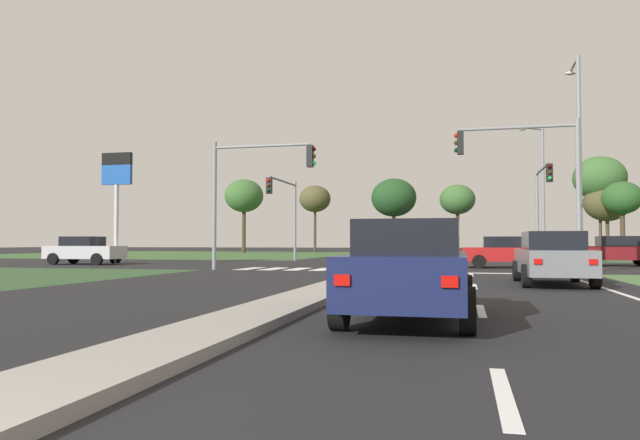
% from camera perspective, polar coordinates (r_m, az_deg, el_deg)
% --- Properties ---
extents(ground_plane, '(200.00, 200.00, 0.00)m').
position_cam_1_polar(ground_plane, '(31.61, 7.66, -4.34)').
color(ground_plane, black).
extents(grass_verge_far_left, '(35.00, 35.00, 0.01)m').
position_cam_1_polar(grass_verge_far_left, '(62.86, -13.74, -3.18)').
color(grass_verge_far_left, '#385B2D').
rests_on(grass_verge_far_left, ground).
extents(median_island_near, '(1.20, 22.00, 0.14)m').
position_cam_1_polar(median_island_near, '(12.88, -0.96, -7.29)').
color(median_island_near, gray).
rests_on(median_island_near, ground).
extents(median_island_far, '(1.20, 36.00, 0.14)m').
position_cam_1_polar(median_island_far, '(56.52, 10.21, -3.27)').
color(median_island_far, gray).
rests_on(median_island_far, ground).
extents(lane_dash_near, '(0.14, 2.00, 0.01)m').
position_cam_1_polar(lane_dash_near, '(5.20, 17.15, -15.65)').
color(lane_dash_near, silver).
rests_on(lane_dash_near, ground).
extents(lane_dash_second, '(0.14, 2.00, 0.01)m').
position_cam_1_polar(lane_dash_second, '(11.11, 15.13, -8.38)').
color(lane_dash_second, silver).
rests_on(lane_dash_second, ground).
extents(lane_dash_third, '(0.14, 2.00, 0.01)m').
position_cam_1_polar(lane_dash_third, '(17.09, 14.53, -6.17)').
color(lane_dash_third, silver).
rests_on(lane_dash_third, ground).
extents(lane_dash_fourth, '(0.14, 2.00, 0.01)m').
position_cam_1_polar(lane_dash_fourth, '(23.08, 14.25, -5.10)').
color(lane_dash_fourth, silver).
rests_on(lane_dash_fourth, ground).
extents(stop_bar_near, '(6.40, 0.50, 0.01)m').
position_cam_1_polar(stop_bar_near, '(24.46, 14.91, -4.93)').
color(stop_bar_near, silver).
rests_on(stop_bar_near, ground).
extents(crosswalk_bar_near, '(0.70, 2.80, 0.01)m').
position_cam_1_polar(crosswalk_bar_near, '(27.95, -6.67, -4.62)').
color(crosswalk_bar_near, silver).
rests_on(crosswalk_bar_near, ground).
extents(crosswalk_bar_second, '(0.70, 2.80, 0.01)m').
position_cam_1_polar(crosswalk_bar_second, '(27.57, -4.41, -4.67)').
color(crosswalk_bar_second, silver).
rests_on(crosswalk_bar_second, ground).
extents(crosswalk_bar_third, '(0.70, 2.80, 0.01)m').
position_cam_1_polar(crosswalk_bar_third, '(27.24, -2.10, -4.70)').
color(crosswalk_bar_third, silver).
rests_on(crosswalk_bar_third, ground).
extents(crosswalk_bar_fourth, '(0.70, 2.80, 0.01)m').
position_cam_1_polar(crosswalk_bar_fourth, '(26.96, 0.26, -4.73)').
color(crosswalk_bar_fourth, silver).
rests_on(crosswalk_bar_fourth, ground).
extents(crosswalk_bar_fifth, '(0.70, 2.80, 0.01)m').
position_cam_1_polar(crosswalk_bar_fifth, '(26.72, 2.67, -4.75)').
color(crosswalk_bar_fifth, silver).
rests_on(crosswalk_bar_fifth, ground).
extents(crosswalk_bar_sixth, '(0.70, 2.80, 0.01)m').
position_cam_1_polar(crosswalk_bar_sixth, '(26.53, 5.12, -4.76)').
color(crosswalk_bar_sixth, silver).
rests_on(crosswalk_bar_sixth, ground).
extents(crosswalk_bar_seventh, '(0.70, 2.80, 0.01)m').
position_cam_1_polar(crosswalk_bar_seventh, '(26.39, 7.60, -4.77)').
color(crosswalk_bar_seventh, silver).
rests_on(crosswalk_bar_seventh, ground).
extents(crosswalk_bar_eighth, '(0.70, 2.80, 0.01)m').
position_cam_1_polar(crosswalk_bar_eighth, '(26.29, 10.10, -4.76)').
color(crosswalk_bar_eighth, silver).
rests_on(crosswalk_bar_eighth, ground).
extents(car_navy_near, '(1.95, 4.58, 1.56)m').
position_cam_1_polar(car_navy_near, '(9.63, 8.63, -4.67)').
color(car_navy_near, '#161E47').
rests_on(car_navy_near, ground).
extents(car_maroon_second, '(4.27, 1.98, 1.54)m').
position_cam_1_polar(car_maroon_second, '(34.51, 26.43, -2.64)').
color(car_maroon_second, maroon).
rests_on(car_maroon_second, ground).
extents(car_grey_fourth, '(1.94, 4.61, 1.53)m').
position_cam_1_polar(car_grey_fourth, '(18.56, 21.29, -3.36)').
color(car_grey_fourth, slate).
rests_on(car_grey_fourth, ground).
extents(car_silver_fifth, '(4.23, 1.96, 1.54)m').
position_cam_1_polar(car_silver_fifth, '(35.49, -21.58, -2.70)').
color(car_silver_fifth, '#B7B7BC').
rests_on(car_silver_fifth, ground).
extents(car_red_sixth, '(4.22, 2.03, 1.50)m').
position_cam_1_polar(car_red_sixth, '(29.91, 17.40, -2.92)').
color(car_red_sixth, '#A31919').
rests_on(car_red_sixth, ground).
extents(traffic_signal_near_left, '(4.77, 0.32, 5.72)m').
position_cam_1_polar(traffic_signal_near_left, '(26.57, -6.64, 3.74)').
color(traffic_signal_near_left, gray).
rests_on(traffic_signal_near_left, ground).
extents(traffic_signal_far_right, '(0.32, 5.74, 5.59)m').
position_cam_1_polar(traffic_signal_far_right, '(36.27, 20.40, 2.25)').
color(traffic_signal_far_right, gray).
rests_on(traffic_signal_far_right, ground).
extents(traffic_signal_far_left, '(0.32, 5.81, 5.25)m').
position_cam_1_polar(traffic_signal_far_left, '(37.47, -3.33, 1.65)').
color(traffic_signal_far_left, gray).
rests_on(traffic_signal_far_left, ground).
extents(traffic_signal_near_right, '(4.80, 0.32, 6.05)m').
position_cam_1_polar(traffic_signal_near_right, '(25.14, 19.67, 4.68)').
color(traffic_signal_near_right, gray).
rests_on(traffic_signal_near_right, ground).
extents(street_lamp_second, '(0.56, 2.51, 9.99)m').
position_cam_1_polar(street_lamp_second, '(30.75, 23.47, 6.16)').
color(street_lamp_second, gray).
rests_on(street_lamp_second, ground).
extents(street_lamp_third, '(1.77, 1.23, 8.99)m').
position_cam_1_polar(street_lamp_third, '(43.08, 20.37, 3.04)').
color(street_lamp_third, gray).
rests_on(street_lamp_third, ground).
extents(pedestrian_at_median, '(0.34, 0.34, 1.71)m').
position_cam_1_polar(pedestrian_at_median, '(43.43, 9.14, -2.17)').
color(pedestrian_at_median, '#335184').
rests_on(pedestrian_at_median, median_island_far).
extents(fuel_price_totem, '(1.80, 0.24, 6.27)m').
position_cam_1_polar(fuel_price_totem, '(35.56, -18.84, 3.41)').
color(fuel_price_totem, silver).
rests_on(fuel_price_totem, ground).
extents(treeline_near, '(4.48, 4.48, 8.51)m').
position_cam_1_polar(treeline_near, '(69.66, -7.27, 2.27)').
color(treeline_near, '#423323').
rests_on(treeline_near, ground).
extents(treeline_second, '(3.71, 3.71, 7.92)m').
position_cam_1_polar(treeline_second, '(70.47, -0.48, 2.00)').
color(treeline_second, '#423323').
rests_on(treeline_second, ground).
extents(treeline_third, '(4.90, 4.90, 8.17)m').
position_cam_1_polar(treeline_third, '(65.54, 7.06, 2.12)').
color(treeline_third, '#423323').
rests_on(treeline_third, ground).
extents(treeline_fourth, '(3.83, 3.83, 7.52)m').
position_cam_1_polar(treeline_fourth, '(66.84, 12.99, 1.88)').
color(treeline_fourth, '#423323').
rests_on(treeline_fourth, ground).
extents(treeline_fifth, '(4.77, 4.77, 7.50)m').
position_cam_1_polar(treeline_fifth, '(70.30, 25.72, 1.53)').
color(treeline_fifth, '#423323').
rests_on(treeline_fifth, ground).
extents(treeline_sixth, '(5.45, 5.45, 10.42)m').
position_cam_1_polar(treeline_sixth, '(70.64, 25.14, 3.64)').
color(treeline_sixth, '#423323').
rests_on(treeline_sixth, ground).
extents(treeline_seventh, '(3.87, 3.87, 7.31)m').
position_cam_1_polar(treeline_seventh, '(66.95, 26.88, 1.84)').
color(treeline_seventh, '#423323').
rests_on(treeline_seventh, ground).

